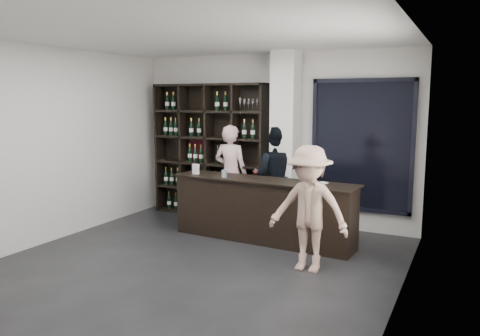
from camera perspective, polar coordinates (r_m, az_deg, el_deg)
The scene contains 12 objects.
floor at distance 6.06m, azimuth -6.54°, elevation -12.29°, with size 5.00×5.50×0.01m, color black.
wine_shelf at distance 8.51m, azimuth -3.73°, elevation 2.12°, with size 2.20×0.35×2.40m, color black, non-canonical shape.
structural_column at distance 7.74m, azimuth 5.53°, elevation 3.34°, with size 0.40×0.40×2.90m, color silver.
glass_panel at distance 7.62m, azimuth 14.59°, elevation 2.64°, with size 1.60×0.08×2.10m.
tasting_counter at distance 7.07m, azimuth 2.76°, elevation -5.14°, with size 2.87×0.60×0.94m.
taster_pink at distance 8.16m, azimuth -1.13°, elevation -0.64°, with size 0.62×0.40×1.69m, color beige.
taster_black at distance 7.80m, azimuth 4.42°, elevation -1.02°, with size 0.83×0.65×1.71m, color black.
customer at distance 5.85m, azimuth 8.36°, elevation -4.95°, with size 1.02×0.58×1.57m, color gray.
wine_glass at distance 6.98m, azimuth 1.91°, elevation -0.64°, with size 0.07×0.07×0.18m, color white, non-canonical shape.
spit_cup at distance 7.14m, azimuth -1.94°, elevation -0.70°, with size 0.09×0.09×0.11m, color silver.
napkin_stack at distance 6.74m, azimuth 10.09°, elevation -1.79°, with size 0.11×0.11×0.02m, color white.
card_stand at distance 7.47m, azimuth -5.42°, elevation -0.14°, with size 0.11×0.05×0.16m, color white.
Camera 1 is at (3.12, -4.73, 2.14)m, focal length 35.00 mm.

